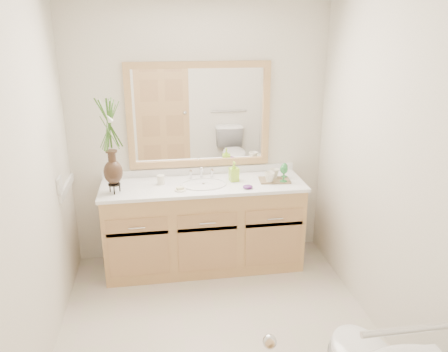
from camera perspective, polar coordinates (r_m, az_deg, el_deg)
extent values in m
plane|color=beige|center=(3.49, -0.55, -19.84)|extent=(2.60, 2.60, 0.00)
cube|color=beige|center=(4.12, -3.23, 5.16)|extent=(2.40, 0.02, 2.40)
cube|color=beige|center=(1.75, 5.77, -15.70)|extent=(2.40, 0.02, 2.40)
cube|color=beige|center=(2.98, -24.16, -2.15)|extent=(0.02, 2.60, 2.40)
cube|color=beige|center=(3.27, 20.66, 0.17)|extent=(0.02, 2.60, 2.40)
cube|color=tan|center=(4.13, -2.62, -6.63)|extent=(1.80, 0.55, 0.80)
cube|color=white|center=(3.97, -2.71, -1.23)|extent=(1.84, 0.57, 0.03)
ellipsoid|color=white|center=(3.96, -2.67, -1.87)|extent=(0.38, 0.30, 0.12)
cylinder|color=silver|center=(4.09, -2.97, 0.46)|extent=(0.02, 0.02, 0.11)
cylinder|color=silver|center=(4.09, -4.36, 0.19)|extent=(0.02, 0.02, 0.08)
cylinder|color=silver|center=(4.11, -1.58, 0.33)|extent=(0.02, 0.02, 0.08)
cube|color=white|center=(4.06, -3.26, 7.91)|extent=(1.20, 0.01, 0.85)
cube|color=tan|center=(3.99, -3.38, 14.31)|extent=(1.32, 0.04, 0.06)
cube|color=tan|center=(4.17, -3.13, 1.74)|extent=(1.32, 0.04, 0.06)
cube|color=tan|center=(4.04, -12.24, 7.46)|extent=(0.06, 0.04, 0.85)
cube|color=tan|center=(4.16, 5.50, 8.13)|extent=(0.06, 0.04, 0.85)
cube|color=white|center=(3.74, -20.67, -1.08)|extent=(0.02, 0.12, 0.12)
cube|color=tan|center=(1.84, -4.33, -21.41)|extent=(0.80, 0.03, 2.00)
cylinder|color=silver|center=(2.18, 24.34, -17.70)|extent=(0.55, 0.03, 0.03)
cylinder|color=black|center=(3.84, -14.14, -1.05)|extent=(0.10, 0.10, 0.01)
ellipsoid|color=#311F16|center=(3.81, -14.28, 0.49)|extent=(0.16, 0.16, 0.21)
cylinder|color=#311F16|center=(3.77, -14.44, 2.39)|extent=(0.07, 0.07, 0.09)
cylinder|color=#4C7A33|center=(3.71, -14.75, 6.01)|extent=(0.06, 0.06, 0.38)
cylinder|color=silver|center=(3.97, -8.24, -0.49)|extent=(0.07, 0.07, 0.08)
cylinder|color=silver|center=(3.81, -5.74, -1.83)|extent=(0.10, 0.10, 0.01)
cube|color=beige|center=(3.81, -5.75, -1.60)|extent=(0.07, 0.06, 0.02)
imported|color=#A6E135|center=(4.01, 1.31, 0.49)|extent=(0.08, 0.09, 0.16)
ellipsoid|color=#57236A|center=(3.84, 3.13, -1.41)|extent=(0.09, 0.07, 0.03)
cube|color=brown|center=(4.06, 6.62, -0.55)|extent=(0.30, 0.21, 0.01)
imported|color=silver|center=(3.98, 5.97, -0.09)|extent=(0.12, 0.12, 0.10)
imported|color=silver|center=(4.08, 6.55, 0.37)|extent=(0.13, 0.13, 0.09)
cylinder|color=#277735|center=(4.01, 7.76, -0.66)|extent=(0.07, 0.07, 0.01)
cylinder|color=#277735|center=(4.00, 7.79, 0.02)|extent=(0.01, 0.01, 0.10)
ellipsoid|color=#277735|center=(3.98, 7.83, 0.87)|extent=(0.07, 0.07, 0.08)
cylinder|color=#277735|center=(4.14, 7.86, -0.05)|extent=(0.06, 0.06, 0.01)
cylinder|color=#277735|center=(4.12, 7.88, 0.50)|extent=(0.01, 0.01, 0.08)
ellipsoid|color=#277735|center=(4.11, 7.92, 1.20)|extent=(0.06, 0.06, 0.07)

